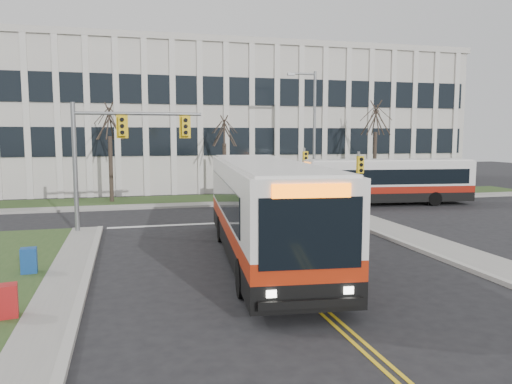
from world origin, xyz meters
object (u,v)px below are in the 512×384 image
at_px(directory_sign, 233,184).
at_px(bus_main, 264,212).
at_px(newspaper_box_red, 7,303).
at_px(bus_cross, 388,182).
at_px(newspaper_box_blue, 29,262).
at_px(streetlight, 312,128).

xyz_separation_m(directory_sign, bus_main, (-2.51, -17.42, 0.64)).
bearing_deg(newspaper_box_red, bus_cross, 31.17).
height_order(directory_sign, newspaper_box_red, directory_sign).
relative_size(directory_sign, bus_main, 0.15).
distance_m(newspaper_box_blue, newspaper_box_red, 4.28).
xyz_separation_m(newspaper_box_blue, newspaper_box_red, (0.23, -4.27, 0.00)).
distance_m(directory_sign, bus_cross, 10.86).
bearing_deg(bus_main, bus_cross, 51.82).
bearing_deg(newspaper_box_red, newspaper_box_blue, 84.04).
relative_size(streetlight, newspaper_box_red, 9.68).
height_order(streetlight, directory_sign, streetlight).
relative_size(bus_cross, newspaper_box_red, 11.84).
bearing_deg(streetlight, bus_main, -116.50).
bearing_deg(streetlight, bus_cross, -40.84).
xyz_separation_m(bus_cross, newspaper_box_blue, (-20.36, -12.76, -1.02)).
height_order(streetlight, newspaper_box_blue, streetlight).
xyz_separation_m(bus_main, bus_cross, (12.20, 12.53, -0.31)).
relative_size(bus_main, bus_cross, 1.21).
bearing_deg(directory_sign, bus_main, -98.20).
xyz_separation_m(bus_main, newspaper_box_red, (-7.93, -4.50, -1.33)).
height_order(directory_sign, bus_cross, bus_cross).
relative_size(bus_cross, newspaper_box_blue, 11.84).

